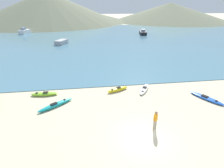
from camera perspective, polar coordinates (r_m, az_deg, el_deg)
The scene contains 14 objects.
ground_plane at distance 13.50m, azimuth 10.60°, elevation -16.90°, with size 400.00×400.00×0.00m, color beige.
bay_water at distance 54.44m, azimuth -4.11°, elevation 14.96°, with size 160.00×70.00×0.06m, color teal.
far_hill_left at distance 106.55m, azimuth -20.21°, elevation 22.45°, with size 77.67×77.67×15.72m, color #6B7056.
far_hill_midleft at distance 110.05m, azimuth -8.61°, elevation 21.06°, with size 52.44×52.44×6.12m, color #6B7056.
far_hill_midright at distance 118.79m, azimuth 18.36°, elevation 21.44°, with size 68.76×68.76×10.38m, color #6B7056.
kayak_on_sand_0 at distance 20.03m, azimuth -21.19°, elevation -3.04°, with size 2.83×0.88×0.37m.
kayak_on_sand_1 at distance 19.63m, azimuth 1.86°, elevation -1.75°, with size 2.65×1.63×0.41m.
kayak_on_sand_2 at distance 20.13m, azimuth 10.47°, elevation -1.64°, with size 2.16×2.97×0.31m.
kayak_on_sand_3 at distance 20.41m, azimuth 28.44°, elevation -4.04°, with size 2.31×3.52×0.29m.
kayak_on_sand_4 at distance 17.56m, azimuth -17.91°, elevation -6.45°, with size 3.19×2.68×0.38m.
person_near_foreground at distance 13.85m, azimuth 13.99°, elevation -11.14°, with size 0.33×0.23×1.63m.
moored_boat_0 at distance 46.04m, azimuth -16.22°, elevation 13.04°, with size 3.14×4.07×0.98m.
moored_boat_1 at distance 60.98m, azimuth 10.07°, elevation 16.25°, with size 3.16×6.18×1.66m.
moored_boat_2 at distance 68.19m, azimuth -26.61°, elevation 15.11°, with size 3.05×5.19×2.08m.
Camera 1 is at (-3.74, -9.53, 8.80)m, focal length 28.00 mm.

